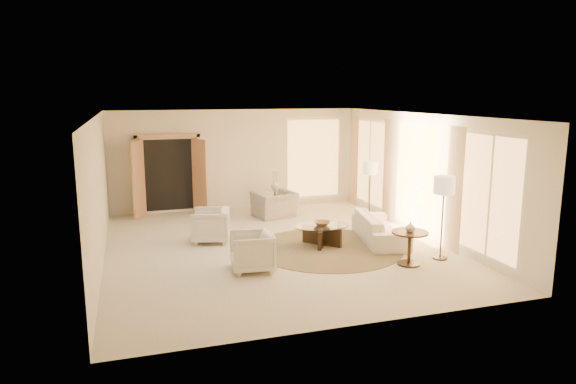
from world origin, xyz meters
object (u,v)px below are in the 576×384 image
object	(u,v)px
sofa	(380,228)
armchair_right	(252,250)
side_vase	(275,185)
floor_lamp_far	(444,189)
side_table	(275,197)
end_table	(410,242)
coffee_table	(322,233)
armchair_left	(210,224)
accent_chair	(275,200)
floor_lamp_near	(370,171)
bowl	(322,223)
end_vase	(410,227)

from	to	relation	value
sofa	armchair_right	bearing A→B (deg)	119.35
sofa	side_vase	distance (m)	3.95
floor_lamp_far	side_vase	size ratio (longest dim) A/B	6.73
side_vase	side_table	bearing A→B (deg)	0.00
end_table	side_vase	bearing A→B (deg)	102.42
sofa	coffee_table	size ratio (longest dim) A/B	1.51
sofa	end_table	distance (m)	1.63
armchair_left	coffee_table	xyz separation A→B (m)	(2.26, -1.00, -0.13)
accent_chair	floor_lamp_near	world-z (taller)	floor_lamp_near
armchair_left	end_table	world-z (taller)	armchair_left
sofa	end_table	world-z (taller)	end_table
end_table	floor_lamp_far	size ratio (longest dim) A/B	0.42
floor_lamp_far	bowl	size ratio (longest dim) A/B	4.64
floor_lamp_near	side_vase	size ratio (longest dim) A/B	6.29
armchair_left	coffee_table	world-z (taller)	armchair_left
armchair_right	end_vase	distance (m)	3.03
armchair_left	coffee_table	size ratio (longest dim) A/B	0.59
floor_lamp_near	side_vase	world-z (taller)	floor_lamp_near
side_table	coffee_table	bearing A→B (deg)	-89.57
coffee_table	floor_lamp_near	distance (m)	2.72
armchair_right	floor_lamp_near	xyz separation A→B (m)	(3.73, 2.72, 0.92)
side_table	floor_lamp_far	world-z (taller)	floor_lamp_far
floor_lamp_near	side_vase	bearing A→B (deg)	134.48
armchair_left	end_table	xyz separation A→B (m)	(3.39, -2.69, 0.04)
armchair_left	side_vase	xyz separation A→B (m)	(2.23, 2.60, 0.31)
armchair_left	bowl	distance (m)	2.47
accent_chair	side_vase	world-z (taller)	accent_chair
floor_lamp_far	bowl	world-z (taller)	floor_lamp_far
accent_chair	bowl	world-z (taller)	accent_chair
coffee_table	end_vase	xyz separation A→B (m)	(1.14, -1.69, 0.47)
sofa	bowl	world-z (taller)	sofa
coffee_table	side_vase	xyz separation A→B (m)	(-0.03, 3.60, 0.43)
armchair_right	floor_lamp_far	size ratio (longest dim) A/B	0.48
bowl	sofa	bearing A→B (deg)	-3.22
side_table	floor_lamp_far	bearing A→B (deg)	-69.36
end_table	floor_lamp_near	world-z (taller)	floor_lamp_near
end_table	bowl	world-z (taller)	end_table
armchair_left	side_table	world-z (taller)	armchair_left
armchair_right	coffee_table	distance (m)	2.12
armchair_right	end_vase	size ratio (longest dim) A/B	4.13
end_table	side_vase	size ratio (longest dim) A/B	2.81
armchair_right	coffee_table	bearing A→B (deg)	127.53
end_vase	armchair_left	bearing A→B (deg)	141.59
bowl	floor_lamp_far	bearing A→B (deg)	-39.19
end_table	end_vase	size ratio (longest dim) A/B	3.61
side_vase	floor_lamp_near	bearing A→B (deg)	-45.52
floor_lamp_near	floor_lamp_far	world-z (taller)	floor_lamp_far
floor_lamp_near	floor_lamp_far	bearing A→B (deg)	-90.00
coffee_table	floor_lamp_near	bearing A→B (deg)	40.17
armchair_right	floor_lamp_near	world-z (taller)	floor_lamp_near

